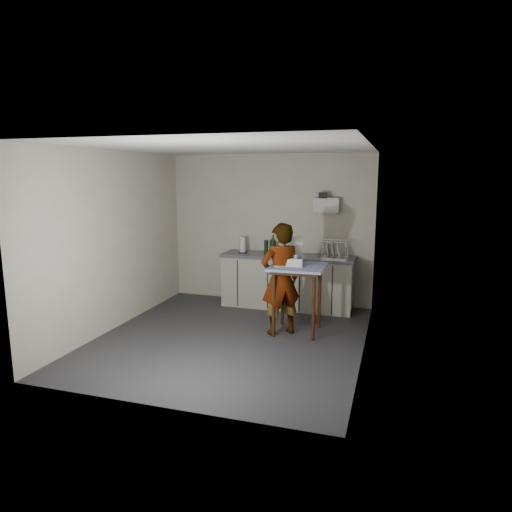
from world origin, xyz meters
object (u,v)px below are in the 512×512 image
(paper_towel, at_px, (243,245))
(dish_rack, at_px, (334,254))
(standing_man, at_px, (281,279))
(kitchen_counter, at_px, (287,283))
(bakery_box, at_px, (292,259))
(soda_can, at_px, (293,251))
(side_table, at_px, (298,274))
(dark_bottle, at_px, (266,247))
(soap_bottle, at_px, (273,245))

(paper_towel, distance_m, dish_rack, 1.58)
(standing_man, relative_size, paper_towel, 5.79)
(kitchen_counter, relative_size, bakery_box, 5.72)
(dish_rack, distance_m, bakery_box, 1.21)
(kitchen_counter, relative_size, soda_can, 17.07)
(side_table, bearing_deg, bakery_box, 170.85)
(dark_bottle, bearing_deg, bakery_box, -58.15)
(standing_man, relative_size, bakery_box, 4.08)
(dish_rack, bearing_deg, kitchen_counter, 176.05)
(dish_rack, bearing_deg, dark_bottle, 178.36)
(soap_bottle, bearing_deg, standing_man, -70.36)
(standing_man, bearing_deg, bakery_box, -172.99)
(paper_towel, relative_size, dish_rack, 0.66)
(dark_bottle, xyz_separation_m, dish_rack, (1.16, -0.03, -0.06))
(standing_man, distance_m, dark_bottle, 1.43)
(paper_towel, relative_size, bakery_box, 0.70)
(side_table, distance_m, bakery_box, 0.23)
(soda_can, bearing_deg, kitchen_counter, -141.74)
(paper_towel, bearing_deg, dish_rack, -1.58)
(dark_bottle, height_order, bakery_box, bakery_box)
(dark_bottle, bearing_deg, soap_bottle, 5.95)
(paper_towel, bearing_deg, dark_bottle, -1.42)
(side_table, height_order, paper_towel, paper_towel)
(soda_can, height_order, bakery_box, bakery_box)
(soda_can, bearing_deg, dark_bottle, -169.78)
(paper_towel, bearing_deg, bakery_box, -45.50)
(soap_bottle, bearing_deg, bakery_box, -62.75)
(soda_can, relative_size, dark_bottle, 0.54)
(standing_man, height_order, paper_towel, standing_man)
(standing_man, xyz_separation_m, bakery_box, (0.14, 0.13, 0.27))
(soap_bottle, height_order, soda_can, soap_bottle)
(side_table, relative_size, dark_bottle, 4.02)
(soap_bottle, distance_m, paper_towel, 0.54)
(paper_towel, xyz_separation_m, dish_rack, (1.58, -0.04, -0.06))
(kitchen_counter, relative_size, standing_man, 1.40)
(standing_man, xyz_separation_m, soap_bottle, (-0.46, 1.30, 0.28))
(dark_bottle, height_order, paper_towel, paper_towel)
(kitchen_counter, relative_size, side_table, 2.28)
(kitchen_counter, bearing_deg, dark_bottle, -176.77)
(dark_bottle, distance_m, paper_towel, 0.43)
(soda_can, xyz_separation_m, bakery_box, (0.27, -1.23, 0.10))
(standing_man, xyz_separation_m, dish_rack, (0.58, 1.25, 0.18))
(soda_can, height_order, paper_towel, paper_towel)
(dark_bottle, bearing_deg, soda_can, 10.22)
(kitchen_counter, height_order, soap_bottle, soap_bottle)
(dish_rack, bearing_deg, paper_towel, 178.42)
(dish_rack, bearing_deg, side_table, -107.60)
(kitchen_counter, height_order, bakery_box, bakery_box)
(kitchen_counter, relative_size, soap_bottle, 6.79)
(bakery_box, bearing_deg, standing_man, -148.08)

